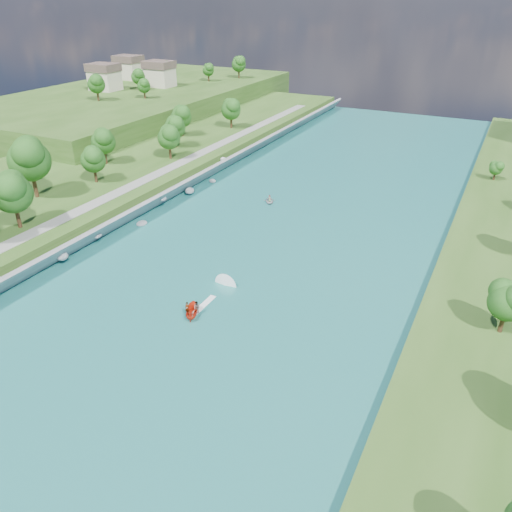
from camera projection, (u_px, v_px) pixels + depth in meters
The scene contains 10 objects.
ground at pixel (181, 321), 65.55m from camera, with size 260.00×260.00×0.00m, color #2D5119.
river_water at pixel (251, 257), 81.26m from camera, with size 55.00×240.00×0.10m, color #195E61.
berm_west at pixel (31, 196), 100.46m from camera, with size 45.00×240.00×3.50m, color #2D5119.
ridge_west at pixel (139, 102), 171.16m from camera, with size 60.00×120.00×9.00m, color #2D5119.
riprap_bank at pixel (123, 220), 90.10m from camera, with size 4.49×236.00×4.12m.
riverside_path at pixel (96, 203), 92.61m from camera, with size 3.00×200.00×0.10m, color gray.
ridge_houses at pixel (131, 72), 173.42m from camera, with size 29.50×29.50×8.40m.
trees_ridge at pixel (171, 74), 168.39m from camera, with size 22.31×63.61×9.74m.
motorboat at pixel (199, 305), 67.52m from camera, with size 3.60×18.80×2.24m.
raft at pixel (270, 201), 101.74m from camera, with size 3.63×4.03×1.62m.
Camera 1 is at (33.14, -43.53, 38.39)m, focal length 35.00 mm.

